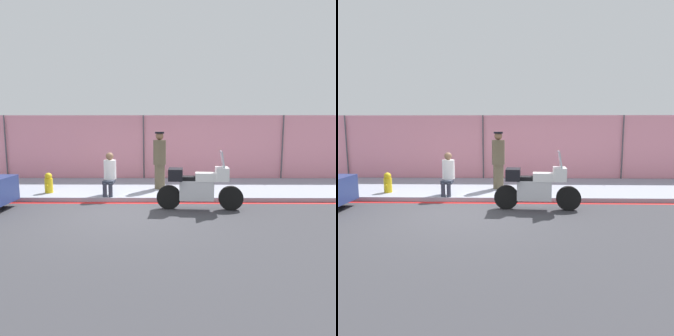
{
  "view_description": "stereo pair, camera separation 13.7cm",
  "coord_description": "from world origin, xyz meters",
  "views": [
    {
      "loc": [
        1.03,
        -7.17,
        2.09
      ],
      "look_at": [
        0.97,
        1.12,
        0.98
      ],
      "focal_mm": 32.0,
      "sensor_mm": 36.0,
      "label": 1
    },
    {
      "loc": [
        1.16,
        -7.17,
        2.09
      ],
      "look_at": [
        0.97,
        1.12,
        0.98
      ],
      "focal_mm": 32.0,
      "sensor_mm": 36.0,
      "label": 2
    }
  ],
  "objects": [
    {
      "name": "ground_plane",
      "position": [
        0.0,
        0.0,
        0.0
      ],
      "size": [
        120.0,
        120.0,
        0.0
      ],
      "primitive_type": "plane",
      "color": "#38383D"
    },
    {
      "name": "sidewalk",
      "position": [
        0.0,
        2.83,
        0.06
      ],
      "size": [
        40.24,
        3.4,
        0.13
      ],
      "color": "#8E93A3",
      "rests_on": "ground_plane"
    },
    {
      "name": "curb_paint_stripe",
      "position": [
        0.0,
        1.04,
        0.0
      ],
      "size": [
        40.24,
        0.18,
        0.01
      ],
      "color": "red",
      "rests_on": "ground_plane"
    },
    {
      "name": "storefront_fence",
      "position": [
        0.0,
        4.62,
        1.29
      ],
      "size": [
        38.23,
        0.17,
        2.59
      ],
      "color": "pink",
      "rests_on": "ground_plane"
    },
    {
      "name": "motorcycle",
      "position": [
        1.77,
        0.38,
        0.62
      ],
      "size": [
        2.22,
        0.58,
        1.52
      ],
      "rotation": [
        0.0,
        0.0,
        -0.06
      ],
      "color": "black",
      "rests_on": "ground_plane"
    },
    {
      "name": "officer_standing",
      "position": [
        0.69,
        2.46,
        1.07
      ],
      "size": [
        0.41,
        0.41,
        1.85
      ],
      "color": "brown",
      "rests_on": "sidewalk"
    },
    {
      "name": "person_seated_on_curb",
      "position": [
        -0.76,
        1.57,
        0.82
      ],
      "size": [
        0.36,
        0.64,
        1.25
      ],
      "color": "#2D3342",
      "rests_on": "sidewalk"
    },
    {
      "name": "fire_hydrant",
      "position": [
        -2.68,
        1.79,
        0.43
      ],
      "size": [
        0.24,
        0.3,
        0.62
      ],
      "color": "gold",
      "rests_on": "sidewalk"
    }
  ]
}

